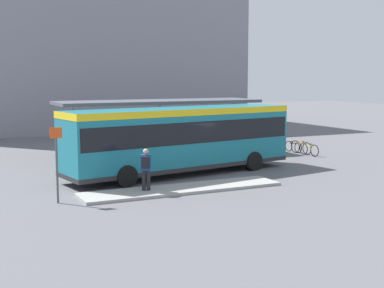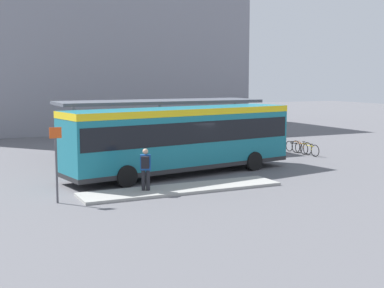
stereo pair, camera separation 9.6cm
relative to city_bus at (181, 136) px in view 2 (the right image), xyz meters
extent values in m
plane|color=#5B5B60|center=(-0.01, 0.00, -1.85)|extent=(120.00, 120.00, 0.00)
cube|color=#9E9E99|center=(-1.48, -3.34, -1.79)|extent=(8.46, 1.80, 0.12)
cube|color=#197284|center=(-0.01, 0.00, -0.09)|extent=(11.70, 4.27, 2.82)
cube|color=yellow|center=(-0.01, 0.00, 1.16)|extent=(11.73, 4.29, 0.30)
cube|color=black|center=(-0.01, 0.00, 0.24)|extent=(11.48, 4.26, 0.99)
cube|color=black|center=(5.62, 0.93, 0.24)|extent=(0.44, 2.21, 1.08)
cube|color=#28282B|center=(-0.01, 0.00, -1.40)|extent=(11.71, 4.28, 0.20)
cylinder|color=black|center=(3.31, 1.73, -1.38)|extent=(0.97, 0.43, 0.94)
cylinder|color=black|center=(3.69, -0.57, -1.38)|extent=(0.97, 0.43, 0.94)
cylinder|color=black|center=(-3.70, 0.56, -1.38)|extent=(0.97, 0.43, 0.94)
cylinder|color=black|center=(-3.32, -1.73, -1.38)|extent=(0.97, 0.43, 0.94)
cylinder|color=#232328|center=(-3.10, -3.18, -1.32)|extent=(0.15, 0.15, 0.82)
cylinder|color=#232328|center=(-2.93, -3.25, -1.32)|extent=(0.15, 0.15, 0.82)
cube|color=#194799|center=(-3.02, -3.22, -0.60)|extent=(0.46, 0.37, 0.61)
cube|color=black|center=(-3.10, -3.41, -0.57)|extent=(0.36, 0.31, 0.47)
sphere|color=tan|center=(-3.02, -3.22, -0.16)|extent=(0.22, 0.22, 0.22)
torus|color=black|center=(9.31, 2.75, -1.50)|extent=(0.08, 0.72, 0.71)
torus|color=black|center=(9.36, 1.79, -1.50)|extent=(0.08, 0.72, 0.71)
cylinder|color=gold|center=(9.33, 2.27, -1.27)|extent=(0.07, 0.76, 0.04)
cylinder|color=gold|center=(9.34, 2.10, -1.32)|extent=(0.04, 0.04, 0.35)
cube|color=black|center=(9.34, 2.10, -1.15)|extent=(0.08, 0.18, 0.04)
cylinder|color=gold|center=(9.31, 2.66, -1.18)|extent=(0.48, 0.06, 0.03)
torus|color=black|center=(9.34, 3.61, -1.47)|extent=(0.10, 0.77, 0.77)
torus|color=black|center=(9.41, 2.57, -1.47)|extent=(0.10, 0.77, 0.77)
cylinder|color=orange|center=(9.37, 3.09, -1.22)|extent=(0.09, 0.81, 0.04)
cylinder|color=orange|center=(9.39, 2.90, -1.29)|extent=(0.04, 0.04, 0.38)
cube|color=black|center=(9.39, 2.90, -1.10)|extent=(0.08, 0.18, 0.04)
cylinder|color=orange|center=(9.35, 3.50, -1.13)|extent=(0.48, 0.06, 0.03)
torus|color=black|center=(9.45, 3.46, -1.53)|extent=(0.09, 0.66, 0.66)
torus|color=black|center=(9.38, 4.34, -1.53)|extent=(0.09, 0.66, 0.66)
cylinder|color=black|center=(9.41, 3.90, -1.31)|extent=(0.09, 0.69, 0.04)
cylinder|color=black|center=(9.40, 4.06, -1.37)|extent=(0.04, 0.04, 0.32)
cube|color=black|center=(9.40, 4.06, -1.21)|extent=(0.08, 0.18, 0.04)
cylinder|color=black|center=(9.44, 3.55, -1.24)|extent=(0.48, 0.07, 0.03)
cube|color=#4C515B|center=(1.37, 6.02, 1.33)|extent=(11.93, 3.41, 0.18)
cylinder|color=gray|center=(-3.70, 6.02, -0.31)|extent=(0.16, 0.16, 3.09)
cylinder|color=gray|center=(6.44, 6.02, -0.31)|extent=(0.16, 0.16, 3.09)
cylinder|color=gray|center=(1.37, 6.02, -0.31)|extent=(0.16, 0.16, 3.09)
cylinder|color=slate|center=(-2.08, 3.64, -1.53)|extent=(0.68, 0.68, 0.65)
sphere|color=#337F38|center=(-2.08, 3.64, -0.91)|extent=(0.78, 0.78, 0.78)
cylinder|color=slate|center=(4.10, 3.38, -1.56)|extent=(0.83, 0.83, 0.59)
sphere|color=#235B28|center=(4.10, 3.38, -0.90)|extent=(0.95, 0.95, 0.95)
cylinder|color=#4C4C51|center=(-6.54, -3.37, -0.65)|extent=(0.08, 0.08, 2.40)
cube|color=#D84C19|center=(-6.54, -3.37, 0.75)|extent=(0.44, 0.03, 0.40)
cube|color=gray|center=(2.43, 25.19, 4.84)|extent=(26.32, 11.71, 13.39)
camera|label=1|loc=(-10.46, -22.81, 2.75)|focal=50.00mm
camera|label=2|loc=(-10.37, -22.85, 2.75)|focal=50.00mm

